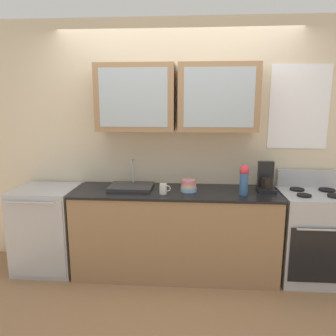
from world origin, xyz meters
TOP-DOWN VIEW (x-y plane):
  - ground_plane at (0.00, 0.00)m, footprint 10.00×10.00m
  - back_wall_unit at (0.01, 0.32)m, footprint 4.58×0.42m
  - counter at (0.00, 0.00)m, footprint 2.05×0.63m
  - stove_range at (1.38, 0.00)m, footprint 0.65×0.63m
  - sink_faucet at (-0.46, 0.07)m, footprint 0.44×0.35m
  - bowl_stack at (0.13, -0.01)m, footprint 0.16×0.16m
  - vase at (0.66, -0.10)m, footprint 0.09×0.09m
  - cup_near_sink at (-0.11, -0.12)m, footprint 0.11×0.07m
  - dishwasher at (-1.36, -0.00)m, footprint 0.62×0.61m
  - coffee_maker at (0.91, 0.09)m, footprint 0.17×0.20m

SIDE VIEW (x-z plane):
  - ground_plane at x=0.00m, z-range 0.00..0.00m
  - dishwasher at x=-1.36m, z-range 0.00..0.89m
  - counter at x=0.00m, z-range 0.00..0.89m
  - stove_range at x=1.38m, z-range -0.08..0.98m
  - sink_faucet at x=-0.46m, z-range 0.76..1.05m
  - cup_near_sink at x=-0.11m, z-range 0.89..0.99m
  - bowl_stack at x=0.13m, z-range 0.88..1.00m
  - coffee_maker at x=0.91m, z-range 0.85..1.14m
  - vase at x=0.66m, z-range 0.90..1.19m
  - back_wall_unit at x=0.01m, z-range 0.11..2.72m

